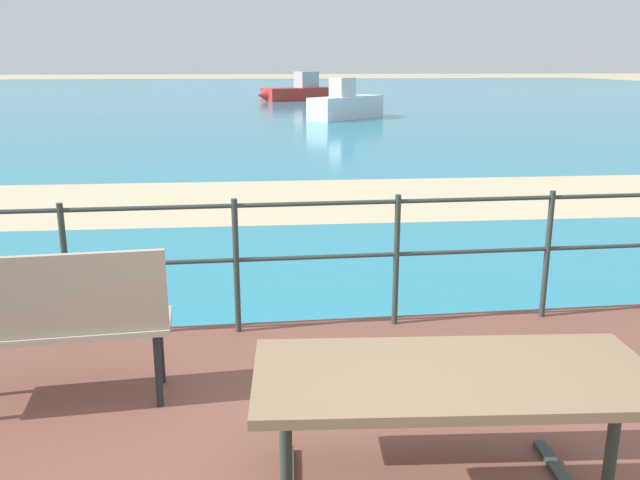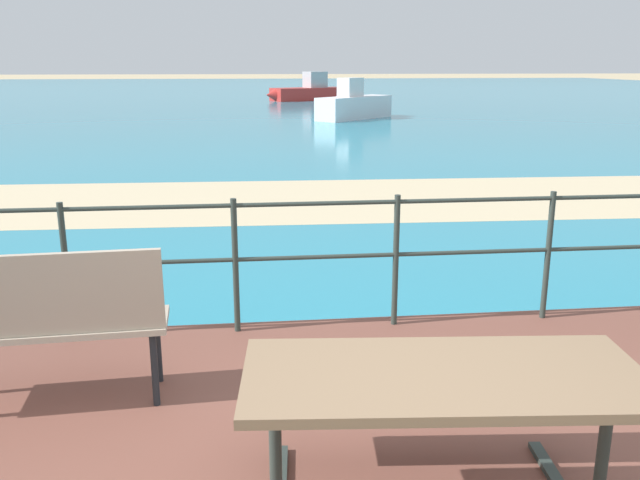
# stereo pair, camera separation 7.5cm
# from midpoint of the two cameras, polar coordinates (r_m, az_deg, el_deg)

# --- Properties ---
(sea_water) EXTENTS (90.00, 90.00, 0.01)m
(sea_water) POSITION_cam_midpoint_polar(r_m,az_deg,el_deg) (42.20, -6.71, 12.24)
(sea_water) COLOR teal
(sea_water) RESTS_ON ground
(beach_strip) EXTENTS (54.07, 4.89, 0.01)m
(beach_strip) POSITION_cam_midpoint_polar(r_m,az_deg,el_deg) (9.88, -4.06, 3.45)
(beach_strip) COLOR beige
(beach_strip) RESTS_ON ground
(picnic_table) EXTENTS (1.65, 1.54, 0.78)m
(picnic_table) POSITION_cam_midpoint_polar(r_m,az_deg,el_deg) (2.71, 10.53, -14.76)
(picnic_table) COLOR #7A6047
(picnic_table) RESTS_ON patio_paving
(park_bench) EXTENTS (1.47, 0.49, 0.95)m
(park_bench) POSITION_cam_midpoint_polar(r_m,az_deg,el_deg) (3.99, -23.89, -6.10)
(park_bench) COLOR tan
(park_bench) RESTS_ON patio_paving
(railing_fence) EXTENTS (5.94, 0.04, 1.00)m
(railing_fence) POSITION_cam_midpoint_polar(r_m,az_deg,el_deg) (4.81, -0.66, -0.60)
(railing_fence) COLOR #2D3833
(railing_fence) RESTS_ON patio_paving
(boat_near) EXTENTS (3.40, 3.38, 1.46)m
(boat_near) POSITION_cam_midpoint_polar(r_m,az_deg,el_deg) (24.50, 2.40, 11.50)
(boat_near) COLOR silver
(boat_near) RESTS_ON sea_water
(boat_mid) EXTENTS (4.71, 2.92, 1.51)m
(boat_mid) POSITION_cam_midpoint_polar(r_m,az_deg,el_deg) (36.64, -1.73, 12.65)
(boat_mid) COLOR red
(boat_mid) RESTS_ON sea_water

